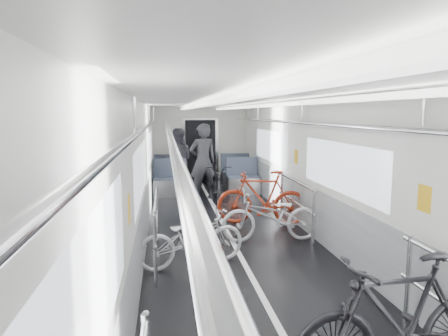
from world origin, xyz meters
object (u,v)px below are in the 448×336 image
at_px(bike_right_far, 263,198).
at_px(person_standing, 203,162).
at_px(bike_aisle, 218,182).
at_px(person_seated, 177,160).
at_px(bike_left_far, 192,238).
at_px(bike_right_near, 400,321).
at_px(bike_right_mid, 272,216).

relative_size(bike_right_far, person_standing, 0.93).
xyz_separation_m(bike_aisle, person_seated, (-0.99, 1.13, 0.44)).
relative_size(bike_left_far, bike_right_far, 0.88).
relative_size(bike_right_near, bike_aisle, 1.05).
distance_m(bike_right_near, bike_right_far, 4.79).
bearing_deg(person_standing, bike_right_near, 81.87).
height_order(bike_right_mid, person_seated, person_seated).
bearing_deg(bike_right_mid, person_standing, -165.92).
relative_size(bike_right_near, person_standing, 0.94).
xyz_separation_m(bike_right_near, person_standing, (-0.87, 7.37, 0.43)).
bearing_deg(bike_right_mid, bike_right_far, 175.60).
relative_size(bike_right_mid, bike_right_far, 0.95).
xyz_separation_m(bike_right_mid, bike_aisle, (-0.46, 3.53, 0.01)).
bearing_deg(bike_right_near, bike_aisle, 179.91).
relative_size(person_standing, person_seated, 1.09).
xyz_separation_m(bike_left_far, person_seated, (-0.01, 5.56, 0.48)).
xyz_separation_m(bike_left_far, bike_right_near, (1.48, -2.84, 0.13)).
height_order(bike_left_far, person_standing, person_standing).
xyz_separation_m(bike_left_far, bike_right_far, (1.54, 1.95, 0.13)).
distance_m(bike_aisle, person_seated, 1.56).
bearing_deg(bike_right_mid, person_seated, -161.59).
relative_size(bike_left_far, bike_right_mid, 0.93).
xyz_separation_m(bike_right_near, bike_right_far, (0.07, 4.79, -0.01)).
height_order(bike_left_far, person_seated, person_seated).
bearing_deg(bike_left_far, bike_right_mid, -73.91).
bearing_deg(person_seated, bike_aisle, 133.13).
xyz_separation_m(bike_right_mid, person_standing, (-0.83, 3.63, 0.52)).
xyz_separation_m(bike_right_far, bike_aisle, (-0.56, 2.48, -0.08)).
bearing_deg(person_standing, bike_right_mid, 88.07).
bearing_deg(bike_left_far, bike_right_near, -168.41).
bearing_deg(bike_aisle, bike_right_mid, -77.84).
xyz_separation_m(bike_right_far, person_standing, (-0.94, 2.58, 0.43)).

